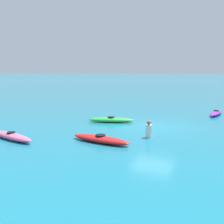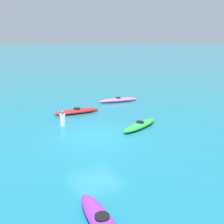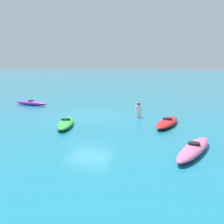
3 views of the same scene
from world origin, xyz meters
TOP-DOWN VIEW (x-y plane):
  - ground_plane at (0.00, 0.00)m, footprint 600.00×600.00m
  - kayak_purple at (6.02, -3.03)m, footprint 2.88×0.96m
  - kayak_green at (0.03, 2.85)m, footprint 1.66×3.03m
  - kayak_pink at (-5.97, 5.36)m, footprint 1.28×3.22m
  - kayak_red at (-4.58, 1.17)m, footprint 1.06×3.13m
  - person_near_shore at (-2.73, -0.58)m, footprint 0.40×0.40m

SIDE VIEW (x-z plane):
  - ground_plane at x=0.00m, z-range 0.00..0.00m
  - kayak_pink at x=-5.97m, z-range -0.02..0.35m
  - kayak_purple at x=6.02m, z-range -0.02..0.35m
  - kayak_green at x=0.03m, z-range -0.02..0.35m
  - kayak_red at x=-4.58m, z-range -0.02..0.35m
  - person_near_shore at x=-2.73m, z-range -0.05..0.83m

